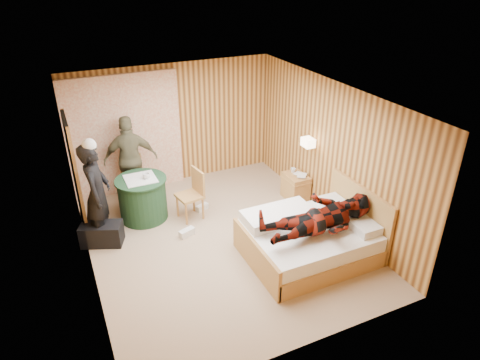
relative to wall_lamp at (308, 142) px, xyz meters
name	(u,v)px	position (x,y,z in m)	size (l,w,h in m)	color
floor	(222,240)	(-1.92, -0.45, -1.30)	(4.20, 5.00, 0.01)	tan
ceiling	(218,97)	(-1.92, -0.45, 1.20)	(4.20, 5.00, 0.01)	white
wall_back	(174,125)	(-1.92, 2.05, -0.05)	(4.20, 0.02, 2.50)	tan
wall_left	(80,203)	(-4.02, -0.45, -0.05)	(0.02, 5.00, 2.50)	tan
wall_right	(331,152)	(0.18, -0.45, -0.05)	(0.02, 5.00, 2.50)	tan
curtain	(125,136)	(-2.92, 1.98, -0.10)	(2.20, 0.08, 2.40)	#ECE5CC
doorway	(75,176)	(-3.98, 0.95, -0.28)	(0.06, 0.90, 2.05)	black
wall_lamp	(308,142)	(0.00, 0.00, 0.00)	(0.26, 0.24, 0.16)	gold
bed	(309,239)	(-0.80, -1.39, -1.00)	(1.96, 1.51, 1.04)	tan
nightstand	(296,187)	(-0.04, 0.25, -1.03)	(0.40, 0.54, 0.52)	tan
round_table	(143,198)	(-2.94, 0.82, -0.89)	(0.92, 0.92, 0.81)	#204527
chair_far	(133,175)	(-2.94, 1.54, -0.76)	(0.43, 0.43, 0.93)	tan
chair_near	(193,190)	(-2.08, 0.47, -0.76)	(0.49, 0.49, 0.94)	tan
duffel_bag	(102,234)	(-3.77, 0.30, -1.11)	(0.67, 0.36, 0.38)	black
sneaker_left	(187,233)	(-2.42, -0.08, -1.24)	(0.28, 0.11, 0.12)	silver
sneaker_right	(202,207)	(-1.88, 0.62, -1.24)	(0.25, 0.10, 0.11)	silver
woman_standing	(98,194)	(-3.72, 0.43, -0.42)	(0.64, 0.42, 1.76)	black
man_at_table	(131,159)	(-2.94, 1.58, -0.44)	(1.01, 0.42, 1.72)	#676245
man_on_bed	(322,210)	(-0.77, -1.62, -0.35)	(1.77, 0.67, 0.86)	#661409
book_lower	(298,176)	(-0.04, 0.20, -0.77)	(0.17, 0.22, 0.02)	silver
book_upper	(298,175)	(-0.04, 0.20, -0.75)	(0.16, 0.22, 0.02)	silver
cup_nightstand	(293,170)	(-0.04, 0.38, -0.73)	(0.10, 0.10, 0.09)	silver
cup_table	(146,176)	(-2.84, 0.77, -0.44)	(0.12, 0.12, 0.10)	silver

